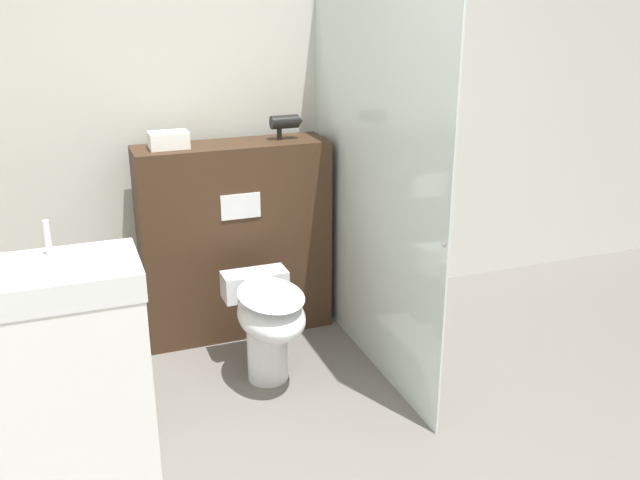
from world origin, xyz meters
TOP-DOWN VIEW (x-y plane):
  - wall_back at (0.00, 2.13)m, footprint 8.00×0.06m
  - partition_panel at (-0.10, 1.87)m, footprint 1.07×0.31m
  - shower_glass at (0.49, 1.30)m, footprint 0.04×1.59m
  - toilet at (-0.10, 1.23)m, footprint 0.34×0.61m
  - sink_vanity at (-1.07, 0.70)m, footprint 0.63×0.41m
  - hair_drier at (0.22, 1.87)m, footprint 0.19×0.08m
  - folded_towel at (-0.43, 1.86)m, footprint 0.21×0.13m

SIDE VIEW (x-z plane):
  - toilet at x=-0.10m, z-range 0.09..0.62m
  - sink_vanity at x=-1.07m, z-range -0.07..1.06m
  - partition_panel at x=-0.10m, z-range 0.00..1.13m
  - shower_glass at x=0.49m, z-range 0.00..1.93m
  - folded_towel at x=-0.43m, z-range 1.13..1.22m
  - hair_drier at x=0.22m, z-range 1.16..1.29m
  - wall_back at x=0.00m, z-range 0.00..2.50m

